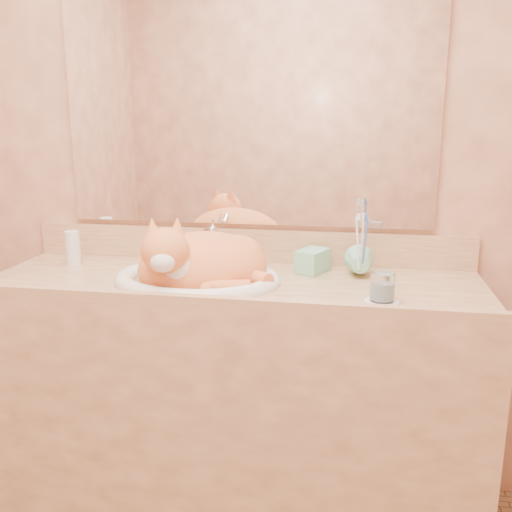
% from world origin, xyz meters
% --- Properties ---
extents(wall_back, '(2.40, 0.02, 2.50)m').
position_xyz_m(wall_back, '(0.00, 1.00, 1.25)').
color(wall_back, '#9C5F47').
rests_on(wall_back, ground).
extents(vanity_counter, '(1.60, 0.55, 0.85)m').
position_xyz_m(vanity_counter, '(0.00, 0.72, 0.42)').
color(vanity_counter, '#976743').
rests_on(vanity_counter, floor).
extents(mirror, '(1.30, 0.02, 0.80)m').
position_xyz_m(mirror, '(0.00, 0.99, 1.39)').
color(mirror, white).
rests_on(mirror, wall_back).
extents(sink_basin, '(0.62, 0.55, 0.16)m').
position_xyz_m(sink_basin, '(-0.11, 0.70, 0.93)').
color(sink_basin, white).
rests_on(sink_basin, vanity_counter).
extents(faucet, '(0.05, 0.11, 0.15)m').
position_xyz_m(faucet, '(-0.11, 0.91, 0.93)').
color(faucet, white).
rests_on(faucet, vanity_counter).
extents(cat, '(0.51, 0.46, 0.23)m').
position_xyz_m(cat, '(-0.10, 0.70, 0.92)').
color(cat, orange).
rests_on(cat, sink_basin).
extents(soap_dispenser, '(0.11, 0.11, 0.18)m').
position_xyz_m(soap_dispenser, '(0.22, 0.83, 0.94)').
color(soap_dispenser, '#7BC5A3').
rests_on(soap_dispenser, vanity_counter).
extents(toothbrush_cup, '(0.11, 0.11, 0.09)m').
position_xyz_m(toothbrush_cup, '(0.41, 0.81, 0.90)').
color(toothbrush_cup, '#7BC5A3').
rests_on(toothbrush_cup, vanity_counter).
extents(toothbrushes, '(0.04, 0.04, 0.22)m').
position_xyz_m(toothbrushes, '(0.41, 0.81, 0.98)').
color(toothbrushes, silver).
rests_on(toothbrushes, toothbrush_cup).
extents(saucer, '(0.10, 0.10, 0.01)m').
position_xyz_m(saucer, '(0.47, 0.57, 0.85)').
color(saucer, white).
rests_on(saucer, vanity_counter).
extents(water_glass, '(0.07, 0.07, 0.08)m').
position_xyz_m(water_glass, '(0.47, 0.57, 0.90)').
color(water_glass, white).
rests_on(water_glass, saucer).
extents(lotion_bottle, '(0.05, 0.05, 0.12)m').
position_xyz_m(lotion_bottle, '(-0.60, 0.84, 0.91)').
color(lotion_bottle, silver).
rests_on(lotion_bottle, vanity_counter).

